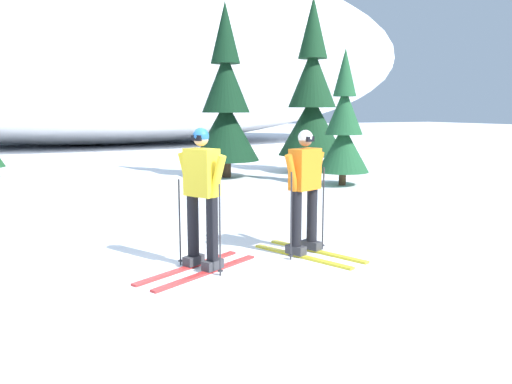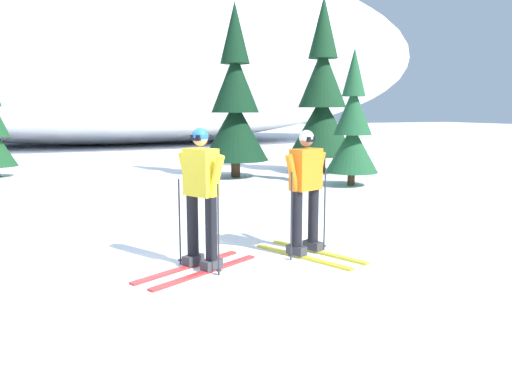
{
  "view_description": "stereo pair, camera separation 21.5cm",
  "coord_description": "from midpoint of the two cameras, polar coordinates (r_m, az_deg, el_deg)",
  "views": [
    {
      "loc": [
        -1.59,
        -6.34,
        2.04
      ],
      "look_at": [
        1.22,
        -0.16,
        0.95
      ],
      "focal_mm": 36.19,
      "sensor_mm": 36.0,
      "label": 1
    },
    {
      "loc": [
        -1.39,
        -6.42,
        2.04
      ],
      "look_at": [
        1.22,
        -0.16,
        0.95
      ],
      "focal_mm": 36.19,
      "sensor_mm": 36.0,
      "label": 2
    }
  ],
  "objects": [
    {
      "name": "ground_plane",
      "position": [
        6.86,
        -10.94,
        -8.34
      ],
      "size": [
        120.0,
        120.0,
        0.0
      ],
      "primitive_type": "plane",
      "color": "white"
    },
    {
      "name": "skier_yellow_jacket",
      "position": [
        6.55,
        -6.98,
        -0.48
      ],
      "size": [
        1.78,
        1.21,
        1.81
      ],
      "color": "red",
      "rests_on": "ground"
    },
    {
      "name": "skier_orange_jacket",
      "position": [
        7.25,
        4.6,
        0.32
      ],
      "size": [
        1.06,
        1.73,
        1.76
      ],
      "color": "gold",
      "rests_on": "ground"
    },
    {
      "name": "pine_tree_center_left",
      "position": [
        15.58,
        -3.75,
        9.53
      ],
      "size": [
        1.99,
        1.99,
        5.15
      ],
      "color": "#47301E",
      "rests_on": "ground"
    },
    {
      "name": "pine_tree_center_right",
      "position": [
        14.07,
        9.24,
        6.9
      ],
      "size": [
        1.4,
        1.4,
        3.64
      ],
      "color": "#47301E",
      "rests_on": "ground"
    },
    {
      "name": "pine_tree_far_right",
      "position": [
        16.96,
        5.84,
        10.05
      ],
      "size": [
        2.15,
        2.15,
        5.57
      ],
      "color": "#47301E",
      "rests_on": "ground"
    },
    {
      "name": "snow_ridge_background",
      "position": [
        32.03,
        -17.39,
        14.84
      ],
      "size": [
        39.93,
        18.93,
        10.91
      ],
      "primitive_type": "ellipsoid",
      "color": "white",
      "rests_on": "ground"
    }
  ]
}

